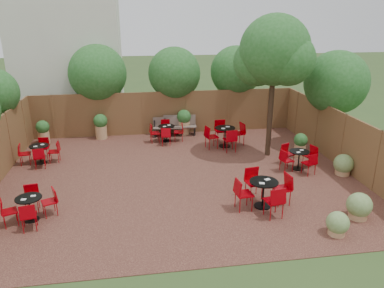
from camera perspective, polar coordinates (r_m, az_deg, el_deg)
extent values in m
plane|color=#354F23|center=(12.92, -2.07, -5.04)|extent=(80.00, 80.00, 0.00)
cube|color=#391C17|center=(12.92, -2.07, -5.00)|extent=(12.00, 10.00, 0.02)
cube|color=brown|center=(17.30, -4.07, 4.80)|extent=(12.00, 0.08, 2.00)
cube|color=brown|center=(14.47, 22.20, 0.44)|extent=(0.08, 10.00, 2.00)
cube|color=beige|center=(19.99, -18.46, 14.58)|extent=(5.00, 4.00, 8.00)
sphere|color=#1E561C|center=(17.66, -14.32, 10.47)|extent=(2.62, 2.62, 2.62)
sphere|color=#1E561C|center=(17.59, -2.72, 10.82)|extent=(2.43, 2.43, 2.43)
sphere|color=#1E561C|center=(18.33, 6.75, 11.07)|extent=(2.44, 2.44, 2.44)
sphere|color=#1E561C|center=(16.03, 21.30, 8.82)|extent=(2.54, 2.54, 2.54)
cylinder|color=black|center=(14.51, 12.07, 6.33)|extent=(0.24, 0.24, 4.30)
sphere|color=#1E561C|center=(14.22, 12.63, 13.94)|extent=(2.59, 2.59, 2.59)
sphere|color=#1E561C|center=(14.47, 10.02, 12.31)|extent=(1.81, 1.81, 1.81)
sphere|color=#1E561C|center=(14.03, 14.68, 12.48)|extent=(1.89, 1.89, 1.89)
cube|color=brown|center=(17.03, -3.68, 2.51)|extent=(1.39, 0.53, 0.05)
cube|color=brown|center=(17.14, -3.75, 3.46)|extent=(1.36, 0.23, 0.41)
cube|color=black|center=(17.06, -5.72, 1.74)|extent=(0.09, 0.41, 0.36)
cube|color=black|center=(17.16, -1.62, 1.94)|extent=(0.09, 0.41, 0.36)
cube|color=brown|center=(17.08, -1.85, 2.72)|extent=(1.53, 0.58, 0.05)
cube|color=brown|center=(17.19, -1.94, 3.76)|extent=(1.50, 0.24, 0.45)
cube|color=black|center=(17.08, -4.10, 1.88)|extent=(0.10, 0.45, 0.40)
cube|color=black|center=(17.23, 0.39, 2.09)|extent=(0.10, 0.45, 0.40)
cylinder|color=black|center=(11.17, 10.76, -9.35)|extent=(0.48, 0.48, 0.03)
cylinder|color=black|center=(10.99, 10.89, -7.58)|extent=(0.05, 0.05, 0.76)
cylinder|color=black|center=(10.82, 11.02, -5.73)|extent=(0.83, 0.83, 0.03)
cube|color=white|center=(10.93, 11.52, -5.37)|extent=(0.17, 0.13, 0.02)
cube|color=white|center=(10.66, 10.70, -5.95)|extent=(0.17, 0.13, 0.02)
cylinder|color=black|center=(11.22, -23.42, -10.60)|extent=(0.40, 0.40, 0.03)
cylinder|color=black|center=(11.07, -23.65, -9.14)|extent=(0.05, 0.05, 0.64)
cylinder|color=black|center=(10.93, -23.88, -7.61)|extent=(0.69, 0.69, 0.03)
cube|color=white|center=(10.95, -23.24, -7.34)|extent=(0.15, 0.12, 0.01)
cube|color=white|center=(10.85, -24.50, -7.78)|extent=(0.15, 0.12, 0.01)
cylinder|color=black|center=(14.01, 15.96, -3.67)|extent=(0.41, 0.41, 0.03)
cylinder|color=black|center=(13.89, 16.09, -2.41)|extent=(0.05, 0.05, 0.65)
cylinder|color=black|center=(13.77, 16.22, -1.12)|extent=(0.71, 0.71, 0.03)
cube|color=white|center=(13.87, 16.52, -0.90)|extent=(0.15, 0.13, 0.01)
cube|color=white|center=(13.63, 16.06, -1.22)|extent=(0.15, 0.13, 0.01)
cylinder|color=black|center=(15.14, -22.18, -2.64)|extent=(0.41, 0.41, 0.03)
cylinder|color=black|center=(15.03, -22.34, -1.47)|extent=(0.05, 0.05, 0.65)
cylinder|color=black|center=(14.92, -22.50, -0.26)|extent=(0.71, 0.71, 0.03)
cube|color=white|center=(14.96, -22.04, -0.07)|extent=(0.14, 0.11, 0.01)
cube|color=white|center=(14.84, -22.96, -0.35)|extent=(0.14, 0.11, 0.01)
cylinder|color=black|center=(15.81, 5.04, -0.30)|extent=(0.49, 0.49, 0.03)
cylinder|color=black|center=(15.68, 5.08, 1.06)|extent=(0.06, 0.06, 0.78)
cylinder|color=black|center=(15.56, 5.12, 2.47)|extent=(0.85, 0.85, 0.03)
cube|color=white|center=(15.66, 5.53, 2.68)|extent=(0.18, 0.14, 0.02)
cube|color=white|center=(15.40, 4.84, 2.40)|extent=(0.18, 0.14, 0.02)
cylinder|color=black|center=(16.43, -3.89, 0.49)|extent=(0.42, 0.42, 0.03)
cylinder|color=black|center=(16.32, -3.92, 1.61)|extent=(0.05, 0.05, 0.66)
cylinder|color=black|center=(16.22, -3.95, 2.76)|extent=(0.72, 0.72, 0.03)
cube|color=white|center=(16.29, -3.57, 2.92)|extent=(0.13, 0.10, 0.01)
cube|color=white|center=(16.10, -4.25, 2.70)|extent=(0.13, 0.10, 0.01)
cylinder|color=tan|center=(17.18, -13.78, 1.80)|extent=(0.51, 0.51, 0.59)
sphere|color=#1E561C|center=(17.04, -13.92, 3.48)|extent=(0.62, 0.62, 0.62)
cylinder|color=tan|center=(17.28, -1.24, 2.50)|extent=(0.53, 0.53, 0.61)
sphere|color=#1E561C|center=(17.13, -1.25, 4.24)|extent=(0.64, 0.64, 0.64)
cylinder|color=tan|center=(17.25, -21.81, 0.93)|extent=(0.47, 0.47, 0.54)
sphere|color=#1E561C|center=(17.12, -22.01, 2.46)|extent=(0.56, 0.56, 0.56)
cylinder|color=tan|center=(15.14, 16.22, -0.99)|extent=(0.44, 0.44, 0.50)
sphere|color=#1E561C|center=(15.00, 16.38, 0.61)|extent=(0.52, 0.52, 0.52)
cylinder|color=tan|center=(11.34, 24.15, -9.82)|extent=(0.50, 0.50, 0.23)
sphere|color=olive|center=(11.21, 24.35, -8.54)|extent=(0.68, 0.68, 0.68)
cylinder|color=tan|center=(10.37, 21.35, -12.35)|extent=(0.42, 0.42, 0.19)
sphere|color=olive|center=(10.25, 21.51, -11.20)|extent=(0.58, 0.58, 0.58)
cylinder|color=tan|center=(14.04, 22.14, -3.91)|extent=(0.50, 0.50, 0.23)
sphere|color=olive|center=(13.93, 22.28, -2.84)|extent=(0.68, 0.68, 0.68)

